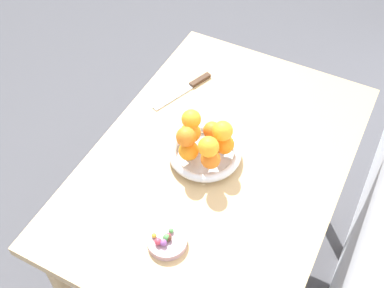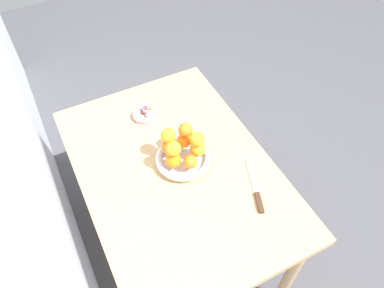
# 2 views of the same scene
# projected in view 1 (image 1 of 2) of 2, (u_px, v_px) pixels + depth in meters

# --- Properties ---
(ground_plane) EXTENTS (6.00, 6.00, 0.00)m
(ground_plane) POSITION_uv_depth(u_px,v_px,m) (212.00, 265.00, 2.08)
(ground_plane) COLOR #4C4C51
(dining_table) EXTENTS (1.10, 0.76, 0.74)m
(dining_table) POSITION_uv_depth(u_px,v_px,m) (218.00, 175.00, 1.59)
(dining_table) COLOR tan
(dining_table) RESTS_ON ground_plane
(fruit_bowl) EXTENTS (0.23, 0.23, 0.04)m
(fruit_bowl) POSITION_uv_depth(u_px,v_px,m) (205.00, 153.00, 1.51)
(fruit_bowl) COLOR silver
(fruit_bowl) RESTS_ON dining_table
(candy_dish) EXTENTS (0.11, 0.11, 0.02)m
(candy_dish) POSITION_uv_depth(u_px,v_px,m) (166.00, 240.00, 1.32)
(candy_dish) COLOR #B28C99
(candy_dish) RESTS_ON dining_table
(orange_0) EXTENTS (0.06, 0.06, 0.06)m
(orange_0) POSITION_uv_depth(u_px,v_px,m) (189.00, 151.00, 1.45)
(orange_0) COLOR orange
(orange_0) RESTS_ON fruit_bowl
(orange_1) EXTENTS (0.06, 0.06, 0.06)m
(orange_1) POSITION_uv_depth(u_px,v_px,m) (210.00, 159.00, 1.43)
(orange_1) COLOR orange
(orange_1) RESTS_ON fruit_bowl
(orange_2) EXTENTS (0.06, 0.06, 0.06)m
(orange_2) POSITION_uv_depth(u_px,v_px,m) (224.00, 144.00, 1.47)
(orange_2) COLOR orange
(orange_2) RESTS_ON fruit_bowl
(orange_3) EXTENTS (0.06, 0.06, 0.06)m
(orange_3) POSITION_uv_depth(u_px,v_px,m) (212.00, 130.00, 1.51)
(orange_3) COLOR orange
(orange_3) RESTS_ON fruit_bowl
(orange_4) EXTENTS (0.07, 0.07, 0.07)m
(orange_4) POSITION_uv_depth(u_px,v_px,m) (190.00, 133.00, 1.49)
(orange_4) COLOR orange
(orange_4) RESTS_ON fruit_bowl
(orange_5) EXTENTS (0.06, 0.06, 0.06)m
(orange_5) POSITION_uv_depth(u_px,v_px,m) (208.00, 147.00, 1.38)
(orange_5) COLOR orange
(orange_5) RESTS_ON orange_1
(orange_6) EXTENTS (0.06, 0.06, 0.06)m
(orange_6) POSITION_uv_depth(u_px,v_px,m) (192.00, 118.00, 1.45)
(orange_6) COLOR orange
(orange_6) RESTS_ON orange_4
(orange_7) EXTENTS (0.06, 0.06, 0.06)m
(orange_7) POSITION_uv_depth(u_px,v_px,m) (223.00, 131.00, 1.42)
(orange_7) COLOR orange
(orange_7) RESTS_ON orange_2
(orange_8) EXTENTS (0.06, 0.06, 0.06)m
(orange_8) POSITION_uv_depth(u_px,v_px,m) (186.00, 137.00, 1.40)
(orange_8) COLOR orange
(orange_8) RESTS_ON orange_0
(candy_ball_0) EXTENTS (0.01, 0.01, 0.01)m
(candy_ball_0) POSITION_uv_depth(u_px,v_px,m) (154.00, 235.00, 1.31)
(candy_ball_0) COLOR gold
(candy_ball_0) RESTS_ON candy_dish
(candy_ball_1) EXTENTS (0.02, 0.02, 0.02)m
(candy_ball_1) POSITION_uv_depth(u_px,v_px,m) (163.00, 243.00, 1.29)
(candy_ball_1) COLOR #8C4C99
(candy_ball_1) RESTS_ON candy_dish
(candy_ball_2) EXTENTS (0.02, 0.02, 0.02)m
(candy_ball_2) POSITION_uv_depth(u_px,v_px,m) (169.00, 238.00, 1.30)
(candy_ball_2) COLOR #472819
(candy_ball_2) RESTS_ON candy_dish
(candy_ball_3) EXTENTS (0.02, 0.02, 0.02)m
(candy_ball_3) POSITION_uv_depth(u_px,v_px,m) (167.00, 239.00, 1.30)
(candy_ball_3) COLOR #4C9947
(candy_ball_3) RESTS_ON candy_dish
(candy_ball_4) EXTENTS (0.02, 0.02, 0.02)m
(candy_ball_4) POSITION_uv_depth(u_px,v_px,m) (168.00, 236.00, 1.31)
(candy_ball_4) COLOR #C6384C
(candy_ball_4) RESTS_ON candy_dish
(candy_ball_5) EXTENTS (0.02, 0.02, 0.02)m
(candy_ball_5) POSITION_uv_depth(u_px,v_px,m) (165.00, 237.00, 1.30)
(candy_ball_5) COLOR #4C9947
(candy_ball_5) RESTS_ON candy_dish
(candy_ball_6) EXTENTS (0.02, 0.02, 0.02)m
(candy_ball_6) POSITION_uv_depth(u_px,v_px,m) (158.00, 242.00, 1.29)
(candy_ball_6) COLOR #C6384C
(candy_ball_6) RESTS_ON candy_dish
(candy_ball_7) EXTENTS (0.01, 0.01, 0.01)m
(candy_ball_7) POSITION_uv_depth(u_px,v_px,m) (172.00, 231.00, 1.32)
(candy_ball_7) COLOR #4C9947
(candy_ball_7) RESTS_ON candy_dish
(knife) EXTENTS (0.25, 0.11, 0.01)m
(knife) POSITION_uv_depth(u_px,v_px,m) (187.00, 88.00, 1.72)
(knife) COLOR #3F2819
(knife) RESTS_ON dining_table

